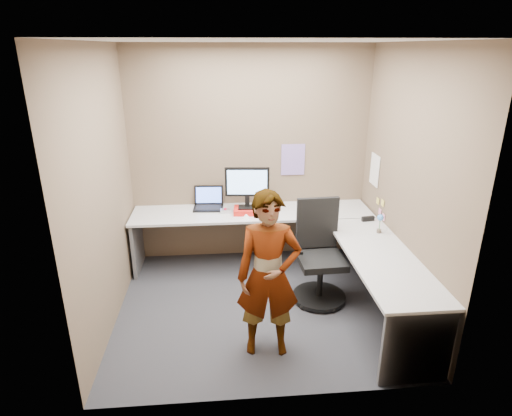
{
  "coord_description": "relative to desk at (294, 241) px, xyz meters",
  "views": [
    {
      "loc": [
        -0.38,
        -3.97,
        2.65
      ],
      "look_at": [
        -0.01,
        0.25,
        1.05
      ],
      "focal_mm": 30.0,
      "sensor_mm": 36.0,
      "label": 1
    }
  ],
  "objects": [
    {
      "name": "wall_back",
      "position": [
        -0.44,
        0.91,
        0.76
      ],
      "size": [
        3.0,
        0.0,
        3.0
      ],
      "primitive_type": "plane",
      "rotation": [
        1.57,
        0.0,
        0.0
      ],
      "color": "brown",
      "rests_on": "ground"
    },
    {
      "name": "stapler",
      "position": [
        0.9,
        0.16,
        0.17
      ],
      "size": [
        0.15,
        0.06,
        0.05
      ],
      "primitive_type": "cube",
      "rotation": [
        0.0,
        0.0,
        0.13
      ],
      "color": "black",
      "rests_on": "desk"
    },
    {
      "name": "calendar_purple",
      "position": [
        0.11,
        0.9,
        0.71
      ],
      "size": [
        0.3,
        0.01,
        0.4
      ],
      "primitive_type": "cube",
      "color": "#846BB7",
      "rests_on": "wall_back"
    },
    {
      "name": "office_chair",
      "position": [
        0.24,
        -0.25,
        -0.14
      ],
      "size": [
        0.59,
        0.59,
        1.11
      ],
      "rotation": [
        0.0,
        0.0,
        0.04
      ],
      "color": "black",
      "rests_on": "ground"
    },
    {
      "name": "monitor",
      "position": [
        -0.5,
        0.56,
        0.51
      ],
      "size": [
        0.54,
        0.17,
        0.51
      ],
      "rotation": [
        0.0,
        0.0,
        -0.09
      ],
      "color": "black",
      "rests_on": "paper_ream"
    },
    {
      "name": "sticky_note_a",
      "position": [
        1.05,
        0.16,
        0.36
      ],
      "size": [
        0.01,
        0.07,
        0.07
      ],
      "primitive_type": "cube",
      "color": "#F2E059",
      "rests_on": "wall_right"
    },
    {
      "name": "ground",
      "position": [
        -0.44,
        -0.39,
        -0.59
      ],
      "size": [
        3.0,
        3.0,
        0.0
      ],
      "primitive_type": "plane",
      "color": "#2A2A30",
      "rests_on": "ground"
    },
    {
      "name": "flower",
      "position": [
        0.91,
        -0.18,
        0.28
      ],
      "size": [
        0.07,
        0.07,
        0.22
      ],
      "color": "brown",
      "rests_on": "desk"
    },
    {
      "name": "sticky_note_c",
      "position": [
        1.05,
        0.09,
        0.21
      ],
      "size": [
        0.01,
        0.07,
        0.07
      ],
      "primitive_type": "cube",
      "color": "pink",
      "rests_on": "wall_right"
    },
    {
      "name": "wall_left",
      "position": [
        -1.94,
        -0.39,
        0.76
      ],
      "size": [
        0.0,
        2.7,
        2.7
      ],
      "primitive_type": "plane",
      "rotation": [
        1.57,
        0.0,
        1.57
      ],
      "color": "brown",
      "rests_on": "ground"
    },
    {
      "name": "origami",
      "position": [
        -0.52,
        0.36,
        0.17
      ],
      "size": [
        0.1,
        0.1,
        0.06
      ],
      "primitive_type": "cone",
      "color": "white",
      "rests_on": "desk"
    },
    {
      "name": "paper_ream",
      "position": [
        -0.5,
        0.54,
        0.17
      ],
      "size": [
        0.35,
        0.27,
        0.07
      ],
      "primitive_type": "cube",
      "rotation": [
        0.0,
        0.0,
        -0.09
      ],
      "color": "red",
      "rests_on": "desk"
    },
    {
      "name": "sticky_note_b",
      "position": [
        1.05,
        0.21,
        0.23
      ],
      "size": [
        0.01,
        0.07,
        0.07
      ],
      "primitive_type": "cube",
      "color": "pink",
      "rests_on": "wall_right"
    },
    {
      "name": "sticky_note_d",
      "position": [
        1.05,
        0.31,
        0.33
      ],
      "size": [
        0.01,
        0.07,
        0.07
      ],
      "primitive_type": "cube",
      "color": "#F2E059",
      "rests_on": "wall_right"
    },
    {
      "name": "ceiling",
      "position": [
        -0.44,
        -0.39,
        2.11
      ],
      "size": [
        3.0,
        3.0,
        0.0
      ],
      "primitive_type": "plane",
      "rotation": [
        3.14,
        0.0,
        0.0
      ],
      "color": "white",
      "rests_on": "wall_back"
    },
    {
      "name": "trackball_mouse",
      "position": [
        -0.77,
        0.57,
        0.17
      ],
      "size": [
        0.12,
        0.08,
        0.07
      ],
      "color": "#B7B7BC",
      "rests_on": "desk"
    },
    {
      "name": "person",
      "position": [
        -0.42,
        -1.09,
        0.19
      ],
      "size": [
        0.59,
        0.4,
        1.55
      ],
      "primitive_type": "imported",
      "rotation": [
        0.0,
        0.0,
        -0.06
      ],
      "color": "#999399",
      "rests_on": "ground"
    },
    {
      "name": "laptop",
      "position": [
        -0.98,
        0.79,
        0.21
      ],
      "size": [
        0.38,
        0.33,
        0.26
      ],
      "rotation": [
        0.0,
        0.0,
        -0.06
      ],
      "color": "black",
      "rests_on": "desk"
    },
    {
      "name": "wall_right",
      "position": [
        1.06,
        -0.39,
        0.76
      ],
      "size": [
        0.0,
        2.7,
        2.7
      ],
      "primitive_type": "plane",
      "rotation": [
        1.57,
        0.0,
        -1.57
      ],
      "color": "brown",
      "rests_on": "ground"
    },
    {
      "name": "calendar_white",
      "position": [
        1.05,
        0.51,
        0.66
      ],
      "size": [
        0.01,
        0.28,
        0.38
      ],
      "primitive_type": "cube",
      "color": "white",
      "rests_on": "wall_right"
    },
    {
      "name": "desk",
      "position": [
        0.0,
        0.0,
        0.0
      ],
      "size": [
        2.98,
        2.58,
        0.73
      ],
      "color": "silver",
      "rests_on": "ground"
    }
  ]
}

